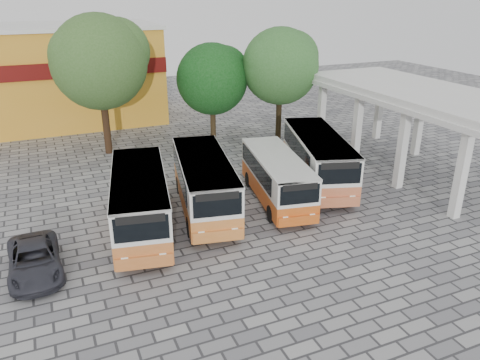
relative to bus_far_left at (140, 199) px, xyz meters
name	(u,v)px	position (x,y,z in m)	size (l,w,h in m)	color
ground	(298,224)	(7.42, -2.45, -1.71)	(90.00, 90.00, 0.00)	slate
terminal_shelter	(417,95)	(17.92, 1.55, 3.20)	(6.80, 15.80, 5.40)	silver
shophouse_block	(38,75)	(-3.58, 23.53, 2.45)	(20.40, 10.40, 8.30)	orange
bus_far_left	(140,199)	(0.00, 0.00, 0.00)	(3.96, 8.56, 2.96)	#C2672B
bus_centre_left	(204,182)	(3.57, 0.85, 0.00)	(3.98, 8.57, 2.96)	orange
bus_centre_right	(277,176)	(7.65, 0.45, -0.18)	(3.52, 7.68, 2.65)	#C65013
bus_far_right	(318,156)	(11.09, 1.76, 0.06)	(4.98, 9.00, 3.05)	#C1623A
tree_left	(100,59)	(0.43, 12.78, 4.97)	(6.78, 6.46, 9.70)	#372314
tree_middle	(213,77)	(8.43, 12.56, 3.27)	(5.61, 5.34, 7.48)	#3A2B18
tree_right	(281,64)	(13.17, 10.68, 4.21)	(5.99, 5.71, 8.59)	black
parked_car	(35,260)	(-4.90, -1.95, -1.09)	(2.06, 4.47, 1.24)	#2D2E37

